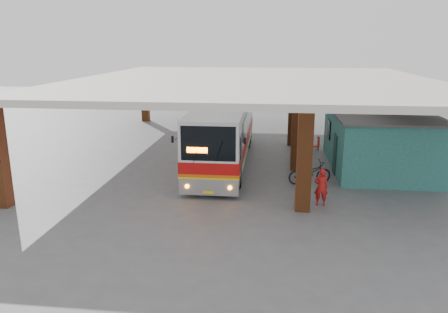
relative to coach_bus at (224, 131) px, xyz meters
name	(u,v)px	position (x,y,z in m)	size (l,w,h in m)	color
ground	(236,185)	(1.05, -3.99, -1.84)	(90.00, 90.00, 0.00)	#515154
brick_columns	(268,123)	(2.48, 1.01, 0.34)	(20.10, 21.60, 4.35)	brown
canopy_roof	(254,80)	(1.55, 2.51, 2.66)	(21.00, 23.00, 0.30)	silver
shop_building	(379,140)	(8.54, 0.01, -0.28)	(5.20, 8.20, 3.11)	#286662
coach_bus	(224,131)	(0.00, 0.00, 0.00)	(2.74, 12.73, 3.70)	silver
motorcycle	(310,173)	(4.60, -3.42, -1.27)	(0.75, 2.16, 1.13)	black
pedestrian	(321,187)	(4.85, -6.34, -1.03)	(0.59, 0.39, 1.61)	red
red_chair	(317,144)	(5.60, 3.72, -1.43)	(0.50, 0.50, 0.88)	red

